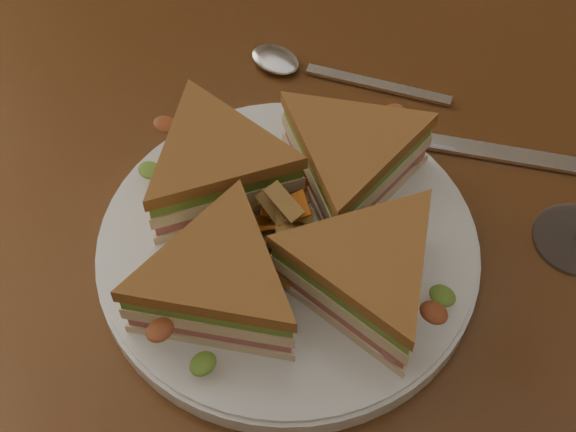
{
  "coord_description": "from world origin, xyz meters",
  "views": [
    {
      "loc": [
        0.25,
        -0.31,
        1.26
      ],
      "look_at": [
        0.04,
        -0.05,
        0.8
      ],
      "focal_mm": 50.0,
      "sensor_mm": 36.0,
      "label": 1
    }
  ],
  "objects_px": {
    "sandwich_wedges": "(288,220)",
    "knife": "(516,157)",
    "plate": "(288,249)",
    "spoon": "(300,66)",
    "table": "(291,255)"
  },
  "relations": [
    {
      "from": "sandwich_wedges",
      "to": "knife",
      "type": "distance_m",
      "value": 0.21
    },
    {
      "from": "plate",
      "to": "spoon",
      "type": "xyz_separation_m",
      "value": [
        -0.12,
        0.16,
        -0.0
      ]
    },
    {
      "from": "plate",
      "to": "knife",
      "type": "relative_size",
      "value": 1.42
    },
    {
      "from": "spoon",
      "to": "knife",
      "type": "relative_size",
      "value": 0.88
    },
    {
      "from": "spoon",
      "to": "knife",
      "type": "distance_m",
      "value": 0.2
    },
    {
      "from": "knife",
      "to": "spoon",
      "type": "bearing_deg",
      "value": 162.24
    },
    {
      "from": "sandwich_wedges",
      "to": "knife",
      "type": "bearing_deg",
      "value": 65.82
    },
    {
      "from": "table",
      "to": "knife",
      "type": "relative_size",
      "value": 6.05
    },
    {
      "from": "sandwich_wedges",
      "to": "spoon",
      "type": "xyz_separation_m",
      "value": [
        -0.12,
        0.16,
        -0.04
      ]
    },
    {
      "from": "table",
      "to": "knife",
      "type": "bearing_deg",
      "value": 48.39
    },
    {
      "from": "spoon",
      "to": "plate",
      "type": "bearing_deg",
      "value": -74.91
    },
    {
      "from": "table",
      "to": "plate",
      "type": "distance_m",
      "value": 0.12
    },
    {
      "from": "table",
      "to": "knife",
      "type": "height_order",
      "value": "knife"
    },
    {
      "from": "plate",
      "to": "knife",
      "type": "bearing_deg",
      "value": 65.82
    },
    {
      "from": "plate",
      "to": "sandwich_wedges",
      "type": "height_order",
      "value": "sandwich_wedges"
    }
  ]
}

